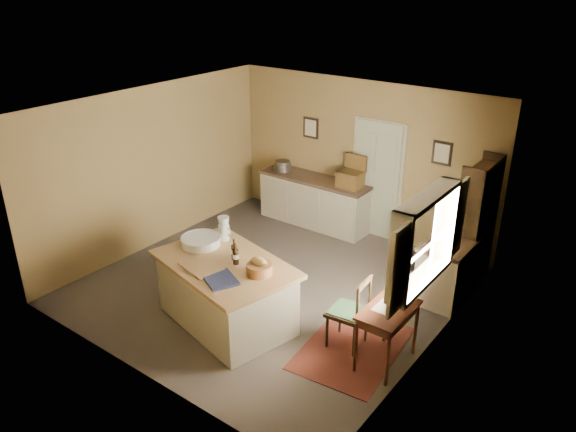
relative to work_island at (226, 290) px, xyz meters
The scene contains 16 objects.
ground 1.21m from the work_island, 94.28° to the left, with size 5.00×5.00×0.00m, color #4C413A.
wall_back 3.71m from the work_island, 91.31° to the left, with size 5.00×0.10×2.70m, color olive.
wall_front 1.65m from the work_island, 93.39° to the right, with size 5.00×0.10×2.70m, color olive.
wall_left 2.94m from the work_island, 156.86° to the left, with size 0.10×5.00×2.70m, color olive.
wall_right 2.80m from the work_island, 24.54° to the left, with size 0.10×5.00×2.70m, color olive.
ceiling 2.48m from the work_island, 94.28° to the left, with size 5.00×5.00×0.00m, color silver.
door 3.63m from the work_island, 85.72° to the left, with size 0.97×0.06×2.11m, color #B3BC9C.
framed_prints 3.79m from the work_island, 88.12° to the left, with size 2.82×0.02×0.38m.
window 2.73m from the work_island, 21.12° to the left, with size 0.25×1.99×1.12m.
work_island is the anchor object (origin of this frame).
sideboard 3.40m from the work_island, 103.99° to the left, with size 2.13×0.60×1.18m.
rug 1.81m from the work_island, 16.76° to the left, with size 1.10×1.60×0.01m, color #501910.
writing_desk 2.18m from the work_island, 13.36° to the left, with size 0.49×0.81×0.82m.
desk_chair 1.64m from the work_island, 18.66° to the left, with size 0.45×0.45×0.96m, color black, non-canonical shape.
right_cabinet 3.20m from the work_island, 48.53° to the left, with size 0.62×1.11×0.99m.
shelving_unit 3.78m from the work_island, 52.75° to the left, with size 0.33×0.87×1.94m.
Camera 1 is at (4.55, -5.71, 4.42)m, focal length 35.00 mm.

